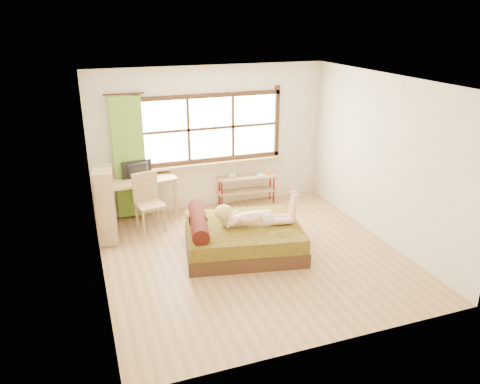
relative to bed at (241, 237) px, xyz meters
name	(u,v)px	position (x,y,z in m)	size (l,w,h in m)	color
floor	(253,256)	(0.12, -0.23, -0.24)	(4.50, 4.50, 0.00)	#9E754C
ceiling	(255,81)	(0.12, -0.23, 2.46)	(4.50, 4.50, 0.00)	white
wall_back	(211,138)	(0.12, 2.02, 1.11)	(4.50, 4.50, 0.00)	silver
wall_front	(332,239)	(0.12, -2.48, 1.11)	(4.50, 4.50, 0.00)	silver
wall_left	(95,193)	(-2.13, -0.23, 1.11)	(4.50, 4.50, 0.00)	silver
wall_right	(383,159)	(2.37, -0.23, 1.11)	(4.50, 4.50, 0.00)	silver
window	(211,130)	(0.12, 1.99, 1.26)	(2.80, 0.16, 1.46)	#FFEDBF
curtain	(129,158)	(-1.43, 1.90, 0.91)	(0.55, 0.10, 2.20)	olive
bed	(241,237)	(0.00, 0.00, 0.00)	(2.05, 1.76, 0.69)	#30200E
woman	(254,209)	(0.19, -0.06, 0.48)	(1.26, 0.36, 0.54)	#FBBEA2
kitten	(197,222)	(-0.68, 0.09, 0.31)	(0.27, 0.11, 0.22)	black
desk	(139,185)	(-1.31, 1.72, 0.45)	(1.36, 0.79, 0.80)	tan
monitor	(138,170)	(-1.31, 1.77, 0.71)	(0.54, 0.07, 0.31)	black
chair	(148,198)	(-1.23, 1.36, 0.31)	(0.52, 0.52, 1.00)	tan
pipe_shelf	(247,183)	(0.80, 1.84, 0.18)	(1.18, 0.39, 0.65)	tan
cup	(232,175)	(0.49, 1.84, 0.39)	(0.13, 0.13, 0.10)	gray
book	(256,175)	(0.99, 1.84, 0.34)	(0.17, 0.24, 0.02)	gray
bookshelf	(105,206)	(-1.96, 1.09, 0.38)	(0.35, 0.56, 1.23)	tan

